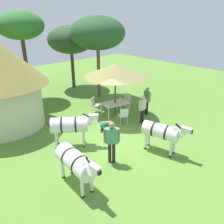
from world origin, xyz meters
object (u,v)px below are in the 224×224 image
(striped_lounge_chair, at_px, (105,125))
(acacia_tree_left_background, at_px, (98,33))
(acacia_tree_behind_hut, at_px, (20,26))
(guest_behind_table, at_px, (143,107))
(shade_umbrella, at_px, (115,70))
(acacia_tree_right_background, at_px, (71,40))
(patio_chair_near_hut, at_px, (127,100))
(zebra_by_umbrella, at_px, (162,132))
(patio_dining_table, at_px, (115,104))
(patio_chair_west_end, at_px, (123,115))
(patio_chair_east_end, at_px, (94,104))
(standing_watcher, at_px, (112,139))
(zebra_toward_hut, at_px, (76,162))
(guest_beside_umbrella, at_px, (147,98))
(zebra_nearest_camera, at_px, (71,125))

(striped_lounge_chair, bearing_deg, acacia_tree_left_background, 82.58)
(acacia_tree_behind_hut, bearing_deg, guest_behind_table, -70.76)
(shade_umbrella, height_order, acacia_tree_right_background, acacia_tree_right_background)
(patio_chair_near_hut, distance_m, zebra_by_umbrella, 5.08)
(guest_behind_table, bearing_deg, patio_dining_table, -86.10)
(shade_umbrella, relative_size, patio_dining_table, 2.11)
(patio_chair_west_end, relative_size, patio_chair_east_end, 1.00)
(standing_watcher, xyz_separation_m, striped_lounge_chair, (1.58, 2.26, -0.80))
(patio_chair_west_end, distance_m, zebra_by_umbrella, 3.06)
(shade_umbrella, xyz_separation_m, patio_chair_near_hut, (1.25, 0.29, -2.10))
(patio_chair_east_end, height_order, acacia_tree_behind_hut, acacia_tree_behind_hut)
(patio_chair_east_end, bearing_deg, zebra_toward_hut, 16.57)
(guest_behind_table, relative_size, acacia_tree_right_background, 0.33)
(zebra_by_umbrella, bearing_deg, patio_dining_table, -121.33)
(acacia_tree_right_background, height_order, acacia_tree_left_background, acacia_tree_left_background)
(patio_chair_east_end, height_order, zebra_by_umbrella, zebra_by_umbrella)
(patio_chair_near_hut, height_order, standing_watcher, standing_watcher)
(patio_chair_near_hut, relative_size, patio_chair_east_end, 1.00)
(patio_chair_west_end, relative_size, zebra_toward_hut, 0.39)
(shade_umbrella, relative_size, acacia_tree_right_background, 0.73)
(guest_beside_umbrella, relative_size, standing_watcher, 0.93)
(patio_chair_near_hut, height_order, guest_behind_table, guest_behind_table)
(patio_chair_east_end, distance_m, zebra_nearest_camera, 3.88)
(zebra_by_umbrella, bearing_deg, shade_umbrella, -121.33)
(guest_behind_table, height_order, zebra_toward_hut, guest_behind_table)
(patio_chair_near_hut, bearing_deg, patio_dining_table, 90.00)
(patio_dining_table, bearing_deg, shade_umbrella, 180.00)
(patio_chair_east_end, bearing_deg, standing_watcher, 29.28)
(guest_behind_table, relative_size, zebra_by_umbrella, 0.73)
(striped_lounge_chair, bearing_deg, guest_beside_umbrella, 26.02)
(guest_behind_table, relative_size, acacia_tree_left_background, 0.29)
(patio_chair_near_hut, relative_size, standing_watcher, 0.51)
(patio_chair_west_end, xyz_separation_m, acacia_tree_right_background, (1.79, 7.38, 3.14))
(guest_beside_umbrella, height_order, guest_behind_table, guest_beside_umbrella)
(shade_umbrella, xyz_separation_m, acacia_tree_left_background, (1.36, 3.11, 1.67))
(zebra_by_umbrella, xyz_separation_m, zebra_toward_hut, (-3.80, 0.64, -0.00))
(guest_beside_umbrella, xyz_separation_m, guest_behind_table, (-1.05, -0.56, -0.06))
(patio_chair_west_end, bearing_deg, acacia_tree_right_background, 99.76)
(patio_chair_east_end, xyz_separation_m, zebra_nearest_camera, (-3.10, -2.28, 0.48))
(zebra_nearest_camera, bearing_deg, shade_umbrella, 143.62)
(guest_beside_umbrella, distance_m, zebra_by_umbrella, 3.92)
(acacia_tree_right_background, bearing_deg, patio_dining_table, -101.63)
(patio_chair_east_end, distance_m, acacia_tree_behind_hut, 6.71)
(patio_chair_west_end, bearing_deg, striped_lounge_chair, -163.79)
(patio_dining_table, height_order, acacia_tree_behind_hut, acacia_tree_behind_hut)
(striped_lounge_chair, relative_size, zebra_toward_hut, 0.41)
(guest_behind_table, xyz_separation_m, zebra_by_umbrella, (-1.56, -2.37, 0.01))
(acacia_tree_behind_hut, bearing_deg, acacia_tree_left_background, -38.06)
(shade_umbrella, relative_size, patio_chair_near_hut, 3.84)
(guest_behind_table, relative_size, zebra_nearest_camera, 0.81)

